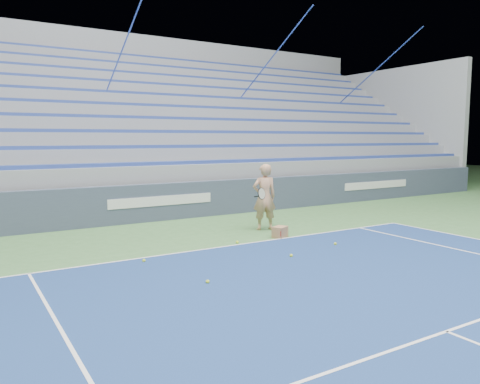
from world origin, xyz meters
The scene contains 9 objects.
sponsor_barrier centered at (0.00, 15.88, 0.55)m, with size 30.00×0.32×1.10m.
bleachers centered at (0.00, 21.60, 2.36)m, with size 31.00×9.15×7.30m.
tennis_player centered at (1.81, 13.07, 0.88)m, with size 0.97×0.91×1.75m.
ball_box centered at (1.59, 12.06, 0.14)m, with size 0.44×0.41×0.27m.
tennis_ball_0 centered at (2.16, 10.71, 0.03)m, with size 0.07×0.07×0.07m, color #D9F031.
tennis_ball_1 centered at (0.64, 10.39, 0.03)m, with size 0.07×0.07×0.07m, color #D9F031.
tennis_ball_2 centered at (0.35, 12.03, 0.03)m, with size 0.07×0.07×0.07m, color #D9F031.
tennis_ball_3 centered at (-1.64, 9.72, 0.03)m, with size 0.07×0.07×0.07m, color #D9F031.
tennis_ball_4 centered at (-2.07, 11.59, 0.03)m, with size 0.07×0.07×0.07m, color #D9F031.
Camera 1 is at (-5.15, 2.97, 2.42)m, focal length 35.00 mm.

